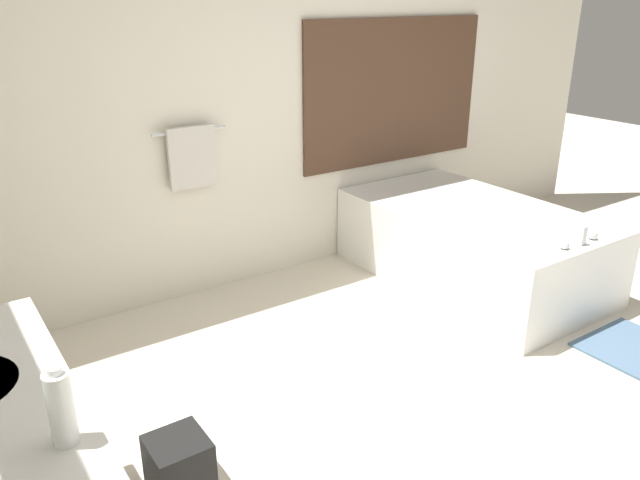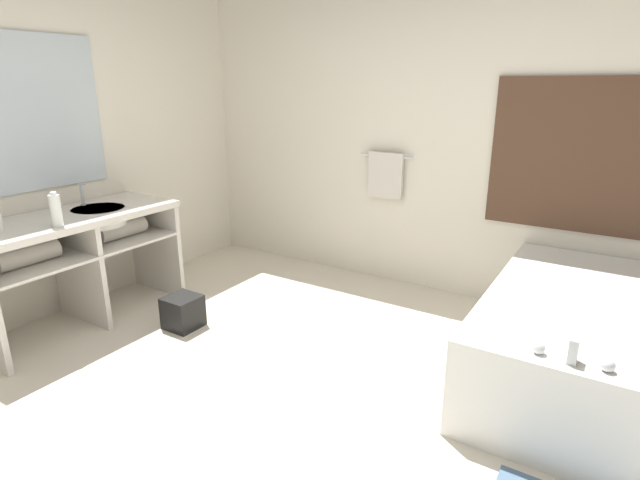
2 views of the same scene
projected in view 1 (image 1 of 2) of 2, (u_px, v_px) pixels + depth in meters
ground_plane at (457, 449)px, 2.89m from camera, size 16.00×16.00×0.00m
wall_back_with_blinds at (233, 94)px, 4.13m from camera, size 7.40×0.13×2.70m
bathtub at (473, 241)px, 4.50m from camera, size 1.07×1.85×0.67m
water_bottle_2 at (61, 408)px, 1.63m from camera, size 0.07×0.07×0.23m
waste_bin at (179, 464)px, 2.62m from camera, size 0.24×0.24×0.24m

